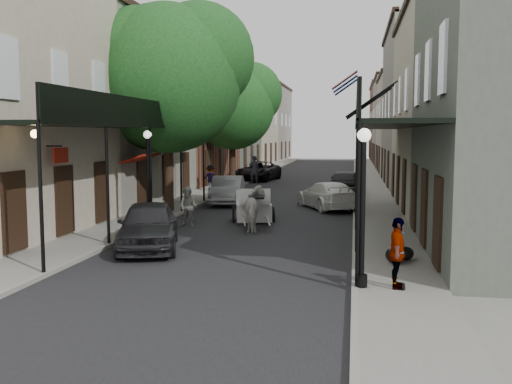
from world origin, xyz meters
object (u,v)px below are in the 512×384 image
at_px(horse, 256,209).
at_px(car_left_far, 258,171).
at_px(car_left_near, 148,225).
at_px(car_left_mid, 227,190).
at_px(pedestrian_walking, 188,207).
at_px(tree_near, 177,73).
at_px(lamppost_left, 148,176).
at_px(car_right_far, 346,182).
at_px(tree_far, 238,103).
at_px(lamppost_right_far, 358,163).
at_px(car_right_near, 327,195).
at_px(pedestrian_sidewalk_right, 397,253).
at_px(pedestrian_sidewalk_left, 210,178).
at_px(carriage, 253,195).
at_px(lamppost_right_near, 363,205).

relative_size(horse, car_left_far, 0.37).
height_order(car_left_near, car_left_mid, car_left_near).
bearing_deg(pedestrian_walking, car_left_mid, 100.35).
bearing_deg(tree_near, lamppost_left, -88.66).
bearing_deg(car_left_mid, car_right_far, 33.08).
height_order(tree_far, lamppost_right_far, tree_far).
relative_size(lamppost_left, car_right_near, 0.80).
height_order(pedestrian_walking, car_right_near, pedestrian_walking).
relative_size(pedestrian_sidewalk_right, car_right_near, 0.36).
bearing_deg(pedestrian_walking, pedestrian_sidewalk_left, 110.18).
bearing_deg(car_left_far, horse, -72.49).
height_order(horse, pedestrian_sidewalk_left, pedestrian_sidewalk_left).
distance_m(carriage, car_left_near, 7.03).
xyz_separation_m(lamppost_left, pedestrian_sidewalk_right, (9.01, -8.00, -1.10)).
xyz_separation_m(tree_near, horse, (4.41, -4.18, -5.64)).
relative_size(car_left_mid, car_left_far, 0.81).
relative_size(tree_near, car_left_mid, 2.18).
xyz_separation_m(lamppost_right_near, pedestrian_sidewalk_left, (-9.18, 21.61, -1.13)).
height_order(carriage, pedestrian_walking, carriage).
relative_size(horse, car_left_mid, 0.45).
bearing_deg(pedestrian_sidewalk_right, pedestrian_sidewalk_left, 28.34).
relative_size(lamppost_left, pedestrian_sidewalk_left, 2.32).
height_order(pedestrian_walking, car_left_near, pedestrian_walking).
xyz_separation_m(pedestrian_sidewalk_left, car_left_mid, (2.37, -5.61, -0.19)).
bearing_deg(car_left_far, tree_far, -89.22).
height_order(pedestrian_sidewalk_left, car_left_far, pedestrian_sidewalk_left).
height_order(lamppost_right_near, car_right_far, lamppost_right_near).
distance_m(horse, car_right_near, 7.18).
distance_m(car_right_near, car_right_far, 6.45).
xyz_separation_m(lamppost_right_near, car_left_near, (-6.70, 3.92, -1.28)).
bearing_deg(carriage, car_left_near, -121.31).
bearing_deg(tree_near, tree_far, 90.19).
distance_m(car_left_near, car_left_mid, 12.09).
xyz_separation_m(lamppost_right_far, car_right_far, (-0.69, 1.17, -1.26)).
xyz_separation_m(horse, pedestrian_sidewalk_right, (4.69, -8.00, 0.11)).
relative_size(horse, car_right_far, 0.43).
bearing_deg(car_right_near, pedestrian_walking, 26.01).
bearing_deg(car_right_far, pedestrian_walking, 68.52).
relative_size(pedestrian_walking, pedestrian_sidewalk_right, 0.96).
relative_size(pedestrian_walking, car_left_far, 0.29).
distance_m(car_left_near, car_left_far, 27.26).
height_order(car_left_near, car_left_far, car_left_near).
bearing_deg(pedestrian_walking, lamppost_right_far, 69.43).
distance_m(tree_far, car_left_mid, 11.49).
height_order(carriage, car_left_far, carriage).
distance_m(lamppost_right_near, lamppost_right_far, 20.00).
xyz_separation_m(pedestrian_sidewalk_right, car_right_near, (-2.31, 14.77, -0.28)).
bearing_deg(car_left_mid, tree_near, -118.32).
xyz_separation_m(car_left_mid, car_right_near, (5.31, -1.23, -0.05)).
bearing_deg(pedestrian_sidewalk_left, tree_near, 70.92).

